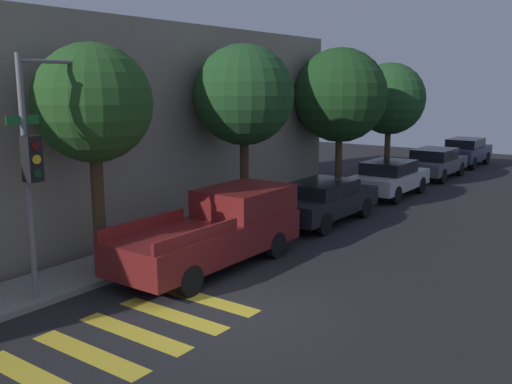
# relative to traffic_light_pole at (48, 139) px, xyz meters

# --- Properties ---
(ground_plane) EXTENTS (60.00, 60.00, 0.00)m
(ground_plane) POSITION_rel_traffic_light_pole_xyz_m (1.52, -3.37, -3.38)
(ground_plane) COLOR black
(sidewalk) EXTENTS (26.00, 1.75, 0.14)m
(sidewalk) POSITION_rel_traffic_light_pole_xyz_m (1.52, 0.70, -3.31)
(sidewalk) COLOR gray
(sidewalk) RESTS_ON ground
(crosswalk) EXTENTS (6.46, 2.60, 0.00)m
(crosswalk) POSITION_rel_traffic_light_pole_xyz_m (-1.25, -2.57, -3.38)
(crosswalk) COLOR gold
(crosswalk) RESTS_ON ground
(traffic_light_pole) EXTENTS (2.49, 0.56, 5.07)m
(traffic_light_pole) POSITION_rel_traffic_light_pole_xyz_m (0.00, 0.00, 0.00)
(traffic_light_pole) COLOR slate
(traffic_light_pole) RESTS_ON ground
(pickup_truck) EXTENTS (5.36, 1.96, 1.81)m
(pickup_truck) POSITION_rel_traffic_light_pole_xyz_m (3.76, -1.27, -2.47)
(pickup_truck) COLOR maroon
(pickup_truck) RESTS_ON ground
(sedan_near_corner) EXTENTS (4.56, 1.82, 1.38)m
(sedan_near_corner) POSITION_rel_traffic_light_pole_xyz_m (9.13, -1.27, -2.63)
(sedan_near_corner) COLOR black
(sedan_near_corner) RESTS_ON ground
(sedan_middle) EXTENTS (4.21, 1.86, 1.43)m
(sedan_middle) POSITION_rel_traffic_light_pole_xyz_m (14.51, -1.27, -2.62)
(sedan_middle) COLOR #B7BABF
(sedan_middle) RESTS_ON ground
(sedan_far_end) EXTENTS (4.35, 1.87, 1.41)m
(sedan_far_end) POSITION_rel_traffic_light_pole_xyz_m (19.93, -1.27, -2.63)
(sedan_far_end) COLOR #4C5156
(sedan_far_end) RESTS_ON ground
(sedan_tail_of_row) EXTENTS (4.26, 1.80, 1.49)m
(sedan_tail_of_row) POSITION_rel_traffic_light_pole_xyz_m (24.95, -1.27, -2.59)
(sedan_tail_of_row) COLOR #2D3351
(sedan_tail_of_row) RESTS_ON ground
(tree_near_corner) EXTENTS (2.72, 2.72, 5.41)m
(tree_near_corner) POSITION_rel_traffic_light_pole_xyz_m (1.60, 0.56, 0.63)
(tree_near_corner) COLOR #42301E
(tree_near_corner) RESTS_ON ground
(tree_midblock) EXTENTS (3.09, 3.09, 5.68)m
(tree_midblock) POSITION_rel_traffic_light_pole_xyz_m (7.30, 0.56, 0.73)
(tree_midblock) COLOR #42301E
(tree_midblock) RESTS_ON ground
(tree_far_end) EXTENTS (3.72, 3.72, 5.86)m
(tree_far_end) POSITION_rel_traffic_light_pole_xyz_m (13.63, 0.56, 0.61)
(tree_far_end) COLOR #4C3823
(tree_far_end) RESTS_ON ground
(tree_behind_truck) EXTENTS (3.32, 3.32, 5.41)m
(tree_behind_truck) POSITION_rel_traffic_light_pole_xyz_m (18.55, 0.56, 0.35)
(tree_behind_truck) COLOR #4C3823
(tree_behind_truck) RESTS_ON ground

